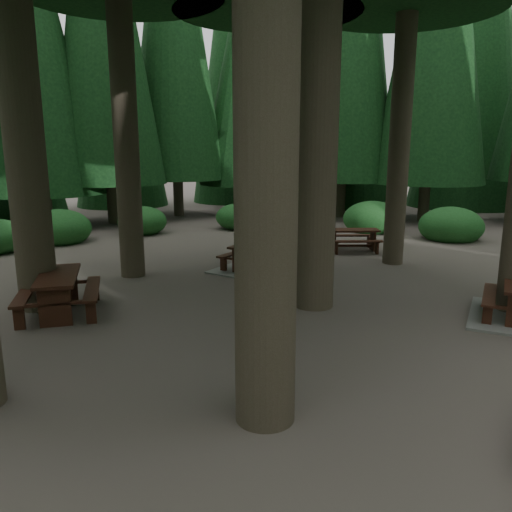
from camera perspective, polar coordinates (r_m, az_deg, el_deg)
ground at (r=10.49m, az=3.98°, el=-6.70°), size 80.00×80.00×0.00m
picnic_table_b at (r=11.14m, az=-21.62°, el=-3.39°), size 2.14×2.37×0.85m
picnic_table_c at (r=14.16m, az=-0.07°, el=-0.55°), size 2.83×2.62×0.77m
picnic_table_d at (r=17.08m, az=11.07°, el=2.20°), size 2.14×2.04×0.73m
shrub_ring at (r=11.35m, az=4.44°, el=-3.11°), size 23.86×24.64×1.49m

